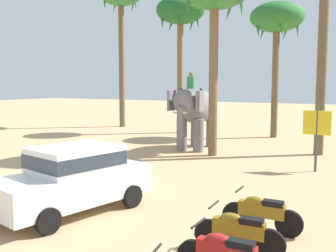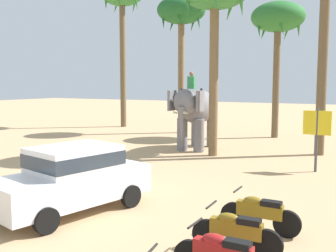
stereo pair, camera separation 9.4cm
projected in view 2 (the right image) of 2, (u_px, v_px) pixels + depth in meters
name	position (u px, v px, depth m)	size (l,w,h in m)	color
ground_plane	(59.00, 202.00, 11.07)	(120.00, 120.00, 0.00)	tan
car_sedan_foreground	(73.00, 176.00, 10.12)	(2.55, 4.37, 1.70)	white
elephant_with_mahout	(196.00, 110.00, 19.75)	(1.77, 3.92, 3.88)	slate
motorcycle_mid_row	(236.00, 231.00, 7.60)	(1.80, 0.55, 0.94)	black
motorcycle_fourth_in_row	(259.00, 212.00, 8.71)	(1.80, 0.55, 0.94)	black
palm_tree_near_hut	(122.00, 0.00, 29.51)	(3.20, 3.20, 10.92)	brown
palm_tree_left_of_road	(278.00, 21.00, 23.62)	(3.20, 3.20, 8.19)	brown
palm_tree_far_back	(181.00, 15.00, 25.90)	(3.20, 3.20, 9.01)	brown
signboard_yellow	(317.00, 127.00, 14.65)	(1.00, 0.10, 2.40)	#4C4C51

